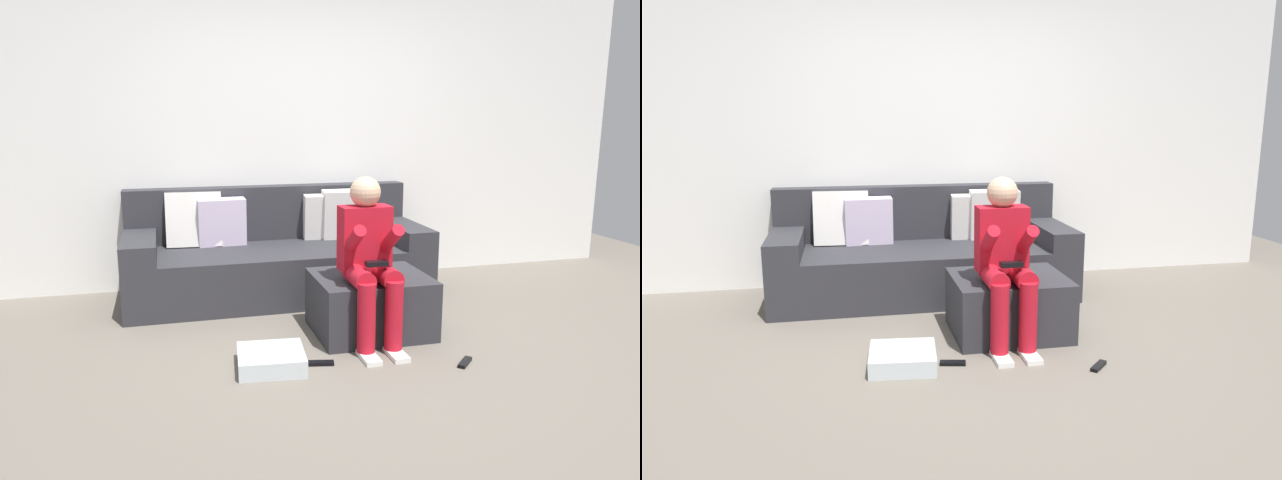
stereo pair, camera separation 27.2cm
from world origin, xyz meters
The scene contains 8 objects.
ground_plane centered at (0.00, 0.00, 0.00)m, with size 8.09×8.09×0.00m, color #6B6359.
wall_back centered at (0.00, 2.04, 1.37)m, with size 6.22×0.10×2.73m, color white.
couch_sectional centered at (-0.28, 1.60, 0.32)m, with size 2.42×0.93×0.87m.
ottoman centered at (0.17, 0.55, 0.20)m, with size 0.76×0.64×0.40m, color #2D2D33.
person_seated centered at (0.09, 0.36, 0.59)m, with size 0.33×0.58×1.08m.
storage_bin centered at (-0.60, 0.13, 0.05)m, with size 0.39×0.37×0.10m, color silver.
remote_near_ottoman centered at (0.54, -0.11, 0.01)m, with size 0.16×0.04×0.02m, color black.
remote_by_storage_bin centered at (-0.30, 0.10, 0.01)m, with size 0.16×0.05×0.02m, color black.
Camera 1 is at (-1.16, -3.12, 1.48)m, focal length 33.33 mm.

